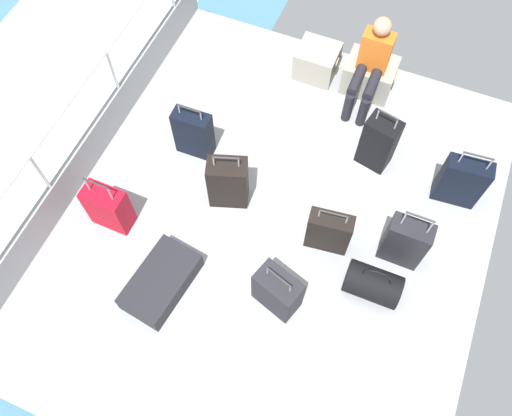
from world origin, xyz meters
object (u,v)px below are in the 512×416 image
(suitcase_8, at_px, (461,182))
(suitcase_4, at_px, (108,207))
(passenger_seated, at_px, (371,64))
(suitcase_6, at_px, (277,291))
(suitcase_5, at_px, (228,182))
(suitcase_3, at_px, (194,133))
(cargo_crate_0, at_px, (317,61))
(suitcase_1, at_px, (161,282))
(suitcase_0, at_px, (378,143))
(suitcase_2, at_px, (329,232))
(suitcase_7, at_px, (405,242))
(cargo_crate_1, at_px, (369,75))
(duffel_bag, at_px, (373,284))

(suitcase_8, bearing_deg, suitcase_4, -153.01)
(passenger_seated, distance_m, suitcase_6, 2.78)
(passenger_seated, height_order, suitcase_5, passenger_seated)
(suitcase_3, bearing_deg, suitcase_8, 10.17)
(cargo_crate_0, distance_m, suitcase_8, 2.26)
(suitcase_1, distance_m, suitcase_5, 1.22)
(cargo_crate_0, xyz_separation_m, suitcase_0, (1.03, -0.98, 0.15))
(suitcase_8, bearing_deg, cargo_crate_0, 150.67)
(suitcase_6, bearing_deg, suitcase_3, 138.88)
(cargo_crate_0, distance_m, suitcase_4, 3.05)
(suitcase_1, relative_size, suitcase_4, 1.11)
(suitcase_2, relative_size, suitcase_8, 0.83)
(suitcase_5, relative_size, suitcase_7, 0.91)
(suitcase_0, relative_size, suitcase_3, 1.11)
(suitcase_3, relative_size, suitcase_7, 0.85)
(cargo_crate_1, height_order, suitcase_0, suitcase_0)
(suitcase_0, relative_size, duffel_bag, 1.57)
(cargo_crate_0, xyz_separation_m, suitcase_2, (0.88, -2.16, 0.08))
(cargo_crate_0, relative_size, suitcase_6, 0.79)
(suitcase_1, xyz_separation_m, suitcase_2, (1.35, 1.07, 0.16))
(suitcase_3, relative_size, suitcase_4, 0.96)
(passenger_seated, relative_size, suitcase_2, 1.63)
(cargo_crate_0, relative_size, suitcase_1, 0.60)
(suitcase_8, height_order, duffel_bag, suitcase_8)
(cargo_crate_1, relative_size, suitcase_1, 0.71)
(suitcase_3, height_order, suitcase_7, suitcase_7)
(passenger_seated, distance_m, duffel_bag, 2.47)
(suitcase_2, height_order, suitcase_5, suitcase_5)
(cargo_crate_0, bearing_deg, duffel_bag, -59.58)
(cargo_crate_1, distance_m, suitcase_0, 1.07)
(suitcase_2, bearing_deg, suitcase_4, -164.33)
(suitcase_3, distance_m, suitcase_7, 2.51)
(suitcase_3, distance_m, suitcase_5, 0.74)
(cargo_crate_0, bearing_deg, suitcase_1, -98.44)
(suitcase_2, height_order, suitcase_7, suitcase_7)
(cargo_crate_1, height_order, suitcase_3, suitcase_3)
(suitcase_8, bearing_deg, passenger_seated, 144.44)
(suitcase_0, bearing_deg, suitcase_7, -60.73)
(suitcase_0, xyz_separation_m, suitcase_4, (-2.32, -1.79, -0.06))
(suitcase_6, bearing_deg, suitcase_8, 53.73)
(suitcase_1, xyz_separation_m, suitcase_5, (0.21, 1.18, 0.21))
(cargo_crate_0, height_order, suitcase_3, suitcase_3)
(cargo_crate_0, height_order, suitcase_4, suitcase_4)
(passenger_seated, bearing_deg, suitcase_6, -90.55)
(suitcase_6, relative_size, suitcase_8, 0.81)
(passenger_seated, relative_size, suitcase_3, 1.48)
(suitcase_0, distance_m, suitcase_6, 1.99)
(cargo_crate_0, distance_m, duffel_bag, 2.86)
(passenger_seated, distance_m, suitcase_1, 3.30)
(suitcase_5, height_order, duffel_bag, suitcase_5)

